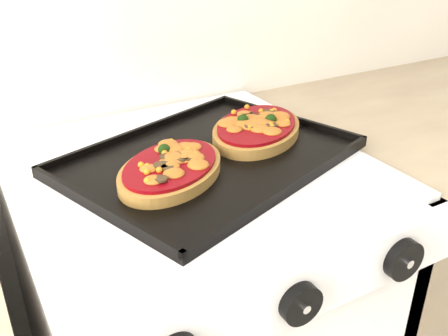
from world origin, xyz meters
TOP-DOWN VIEW (x-y plane):
  - control_panel at (0.04, 1.39)m, footprint 0.60×0.02m
  - knob_center at (0.03, 1.37)m, footprint 0.06×0.02m
  - knob_right at (0.21, 1.37)m, footprint 0.06×0.02m
  - baking_tray at (0.07, 1.69)m, footprint 0.57×0.49m
  - pizza_left at (-0.02, 1.66)m, footprint 0.26×0.25m
  - pizza_right at (0.19, 1.73)m, footprint 0.28×0.27m

SIDE VIEW (x-z plane):
  - control_panel at x=0.04m, z-range 0.81..0.90m
  - knob_center at x=0.03m, z-range 0.83..0.88m
  - knob_right at x=0.21m, z-range 0.82..0.89m
  - baking_tray at x=0.07m, z-range 0.91..0.93m
  - pizza_left at x=-0.02m, z-range 0.92..0.95m
  - pizza_right at x=0.19m, z-range 0.92..0.95m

